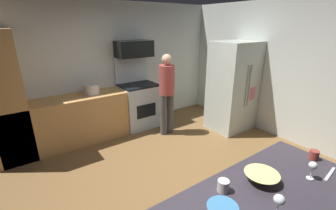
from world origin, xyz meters
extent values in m
cube|color=brown|center=(0.00, 0.00, -0.01)|extent=(5.20, 4.80, 0.02)
cube|color=silver|center=(0.00, 2.34, 1.30)|extent=(5.20, 0.12, 2.60)
cube|color=silver|center=(2.54, 0.00, 1.30)|extent=(0.12, 4.80, 2.60)
cube|color=tan|center=(-0.90, 1.98, 0.45)|extent=(2.40, 0.60, 0.90)
cube|color=tan|center=(-1.90, 1.98, 1.05)|extent=(0.60, 0.60, 2.10)
cube|color=silver|center=(0.45, 1.96, 0.46)|extent=(0.76, 0.64, 0.92)
cube|color=black|center=(0.45, 1.96, 0.94)|extent=(0.76, 0.64, 0.03)
cube|color=silver|center=(0.45, 2.25, 1.23)|extent=(0.76, 0.06, 0.56)
cube|color=black|center=(0.45, 1.63, 0.45)|extent=(0.44, 0.01, 0.28)
cube|color=black|center=(0.45, 2.06, 1.68)|extent=(0.74, 0.38, 0.33)
cube|color=#B6C2B7|center=(2.03, 0.74, 0.92)|extent=(0.89, 0.72, 1.84)
cylinder|color=#B6C2B7|center=(1.99, 0.37, 1.01)|extent=(0.02, 0.02, 0.83)
cylinder|color=#B6C2B7|center=(2.07, 0.37, 1.01)|extent=(0.02, 0.02, 0.83)
cube|color=#CA6780|center=(2.19, 0.38, 0.83)|extent=(0.20, 0.01, 0.26)
cylinder|color=#454545|center=(0.65, 1.30, 0.42)|extent=(0.14, 0.14, 0.85)
cylinder|color=#454545|center=(0.82, 1.30, 0.42)|extent=(0.14, 0.14, 0.85)
cylinder|color=#9E413B|center=(0.74, 1.30, 1.13)|extent=(0.30, 0.30, 0.57)
sphere|color=tan|center=(0.74, 1.30, 1.53)|extent=(0.20, 0.20, 0.20)
cone|color=#EACC79|center=(-0.17, -1.39, 0.94)|extent=(0.29, 0.29, 0.08)
cylinder|color=silver|center=(0.21, -1.62, 0.90)|extent=(0.06, 0.06, 0.01)
cylinder|color=silver|center=(0.21, -1.62, 0.95)|extent=(0.01, 0.01, 0.09)
ellipsoid|color=silver|center=(0.21, -1.62, 1.03)|extent=(0.07, 0.07, 0.07)
cylinder|color=silver|center=(-0.41, -1.67, 0.95)|extent=(0.01, 0.01, 0.09)
ellipsoid|color=silver|center=(-0.41, -1.67, 1.03)|extent=(0.08, 0.08, 0.07)
cylinder|color=brown|center=(0.55, -1.49, 0.95)|extent=(0.09, 0.09, 0.09)
cylinder|color=beige|center=(-0.53, -1.29, 0.95)|extent=(0.09, 0.09, 0.10)
cube|color=#B7BABF|center=(0.42, -1.69, 0.90)|extent=(0.27, 0.06, 0.01)
cylinder|color=#B9B3B6|center=(-0.52, 1.98, 0.99)|extent=(0.28, 0.28, 0.19)
camera|label=1|loc=(-1.75, -2.25, 2.17)|focal=24.43mm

